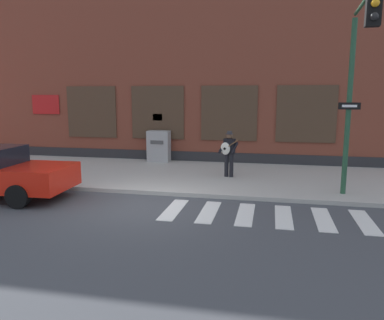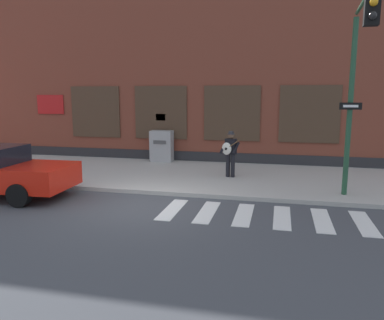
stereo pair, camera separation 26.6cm
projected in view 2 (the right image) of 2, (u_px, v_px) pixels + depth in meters
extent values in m
plane|color=#424449|center=(143.00, 205.00, 10.41)|extent=(160.00, 160.00, 0.00)
cube|color=#ADAAA3|center=(179.00, 175.00, 14.13)|extent=(28.00, 5.54, 0.13)
cube|color=brown|center=(205.00, 61.00, 17.92)|extent=(28.00, 4.00, 9.33)
cube|color=#28282B|center=(195.00, 158.00, 16.73)|extent=(28.00, 0.04, 0.55)
cube|color=#473323|center=(96.00, 112.00, 17.47)|extent=(2.42, 0.06, 2.35)
cube|color=black|center=(95.00, 112.00, 17.46)|extent=(2.30, 0.03, 2.23)
cube|color=#473323|center=(161.00, 113.00, 16.75)|extent=(2.42, 0.06, 2.35)
cube|color=black|center=(161.00, 113.00, 16.74)|extent=(2.30, 0.03, 2.23)
cube|color=#473323|center=(232.00, 113.00, 16.02)|extent=(2.42, 0.06, 2.35)
cube|color=black|center=(232.00, 113.00, 16.01)|extent=(2.30, 0.03, 2.23)
cube|color=#473323|center=(310.00, 114.00, 15.30)|extent=(2.42, 0.06, 2.35)
cube|color=black|center=(310.00, 114.00, 15.29)|extent=(2.30, 0.03, 2.23)
cube|color=red|center=(50.00, 104.00, 17.93)|extent=(1.40, 0.04, 0.90)
cube|color=yellow|center=(161.00, 117.00, 16.76)|extent=(0.44, 0.02, 0.30)
cube|color=silver|center=(172.00, 209.00, 10.03)|extent=(0.42, 1.90, 0.01)
cube|color=silver|center=(207.00, 212.00, 9.82)|extent=(0.42, 1.90, 0.01)
cube|color=silver|center=(244.00, 215.00, 9.60)|extent=(0.42, 1.90, 0.01)
cube|color=silver|center=(282.00, 217.00, 9.38)|extent=(0.42, 1.90, 0.01)
cube|color=silver|center=(322.00, 220.00, 9.17)|extent=(0.42, 1.90, 0.01)
cube|color=silver|center=(364.00, 223.00, 8.95)|extent=(0.42, 1.90, 0.01)
cube|color=silver|center=(75.00, 172.00, 11.37)|extent=(0.07, 0.24, 0.12)
cube|color=silver|center=(55.00, 180.00, 10.27)|extent=(0.07, 0.24, 0.12)
cylinder|color=black|center=(54.00, 181.00, 11.91)|extent=(0.67, 0.26, 0.66)
cylinder|color=black|center=(19.00, 195.00, 10.22)|extent=(0.67, 0.26, 0.66)
cylinder|color=black|center=(233.00, 166.00, 13.38)|extent=(0.15, 0.15, 0.84)
cylinder|color=black|center=(228.00, 165.00, 13.45)|extent=(0.15, 0.15, 0.84)
cube|color=black|center=(231.00, 146.00, 13.30)|extent=(0.43, 0.31, 0.54)
sphere|color=brown|center=(231.00, 136.00, 13.24)|extent=(0.22, 0.22, 0.22)
cylinder|color=#333338|center=(231.00, 134.00, 13.23)|extent=(0.28, 0.28, 0.02)
cylinder|color=#333338|center=(231.00, 133.00, 13.22)|extent=(0.18, 0.18, 0.09)
cylinder|color=black|center=(236.00, 148.00, 13.11)|extent=(0.22, 0.52, 0.39)
cylinder|color=black|center=(223.00, 147.00, 13.34)|extent=(0.22, 0.52, 0.39)
ellipsoid|color=silver|center=(227.00, 149.00, 13.20)|extent=(0.38, 0.21, 0.44)
cylinder|color=black|center=(226.00, 149.00, 13.15)|extent=(0.09, 0.03, 0.09)
cylinder|color=brown|center=(233.00, 144.00, 13.03)|extent=(0.46, 0.16, 0.34)
cylinder|color=#234C33|center=(350.00, 109.00, 10.68)|extent=(0.15, 0.15, 5.02)
cylinder|color=#234C33|center=(365.00, 0.00, 8.81)|extent=(0.27, 3.02, 0.09)
cube|color=black|center=(373.00, 4.00, 7.72)|extent=(0.31, 0.26, 0.88)
sphere|color=orange|center=(374.00, 2.00, 7.57)|extent=(0.17, 0.17, 0.17)
sphere|color=black|center=(373.00, 15.00, 7.62)|extent=(0.17, 0.17, 0.17)
cube|color=black|center=(351.00, 106.00, 10.56)|extent=(0.60, 0.07, 0.20)
cube|color=white|center=(351.00, 106.00, 10.54)|extent=(0.40, 0.04, 0.07)
cube|color=#9E9E9E|center=(162.00, 146.00, 16.55)|extent=(0.97, 0.53, 1.37)
cube|color=#4C4C4C|center=(160.00, 142.00, 16.25)|extent=(0.58, 0.02, 0.16)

